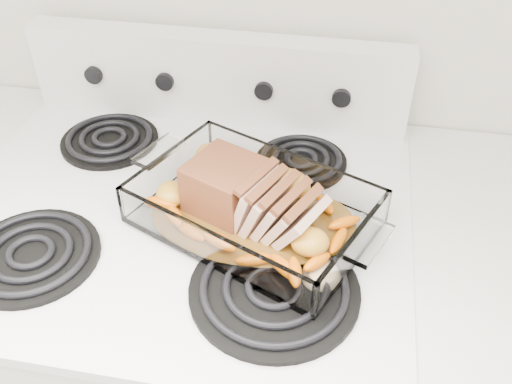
# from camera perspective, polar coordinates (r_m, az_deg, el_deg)

# --- Properties ---
(electric_range) EXTENTS (0.78, 0.70, 1.12)m
(electric_range) POSITION_cam_1_polar(r_m,az_deg,el_deg) (1.33, -5.89, -16.35)
(electric_range) COLOR silver
(electric_range) RESTS_ON ground
(baking_dish) EXTENTS (0.36, 0.24, 0.07)m
(baking_dish) POSITION_cam_1_polar(r_m,az_deg,el_deg) (0.92, -0.23, -2.17)
(baking_dish) COLOR white
(baking_dish) RESTS_ON electric_range
(pork_roast) EXTENTS (0.22, 0.11, 0.09)m
(pork_roast) POSITION_cam_1_polar(r_m,az_deg,el_deg) (0.90, -1.58, -0.55)
(pork_roast) COLOR #5D301A
(pork_roast) RESTS_ON baking_dish
(roast_vegetables) EXTENTS (0.37, 0.20, 0.04)m
(roast_vegetables) POSITION_cam_1_polar(r_m,az_deg,el_deg) (0.94, -0.05, -0.24)
(roast_vegetables) COLOR #DA6007
(roast_vegetables) RESTS_ON baking_dish
(wooden_spoon) EXTENTS (0.10, 0.24, 0.02)m
(wooden_spoon) POSITION_cam_1_polar(r_m,az_deg,el_deg) (0.89, 5.57, -5.77)
(wooden_spoon) COLOR beige
(wooden_spoon) RESTS_ON electric_range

